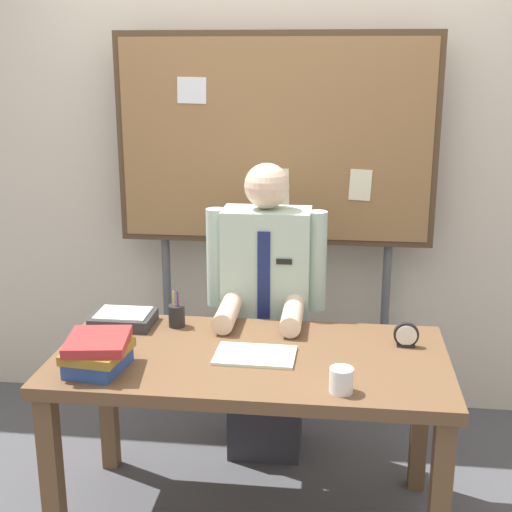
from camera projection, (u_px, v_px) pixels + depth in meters
The scene contains 10 objects.
back_wall at pixel (278, 159), 3.69m from camera, with size 6.40×0.08×2.70m, color beige.
desk at pixel (251, 377), 2.78m from camera, with size 1.53×0.77×0.75m.
person at pixel (266, 324), 3.32m from camera, with size 0.55×0.56×1.41m.
bulletin_board at pixel (275, 145), 3.47m from camera, with size 1.58×0.09×1.99m.
book_stack at pixel (98, 353), 2.60m from camera, with size 0.25×0.27×0.13m.
open_notebook at pixel (255, 355), 2.73m from camera, with size 0.31×0.21×0.01m, color silver.
desk_clock at pixel (406, 336), 2.82m from camera, with size 0.10×0.04×0.10m.
coffee_mug at pixel (341, 380), 2.44m from camera, with size 0.08×0.08×0.09m, color white.
pen_holder at pixel (177, 315), 3.03m from camera, with size 0.07×0.07×0.16m.
paper_tray at pixel (123, 319), 3.05m from camera, with size 0.26×0.20×0.06m.
Camera 1 is at (0.32, -2.53, 1.87)m, focal length 49.67 mm.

